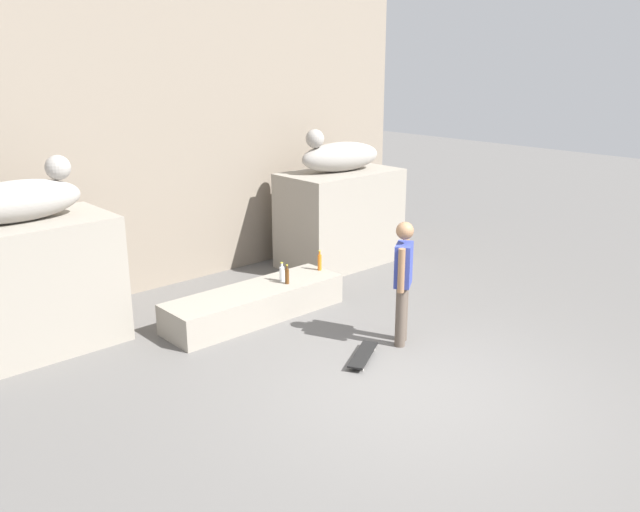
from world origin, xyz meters
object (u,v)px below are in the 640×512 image
(bottle_orange, at_px, (320,262))
(bottle_brown, at_px, (287,276))
(skateboard, at_px, (363,355))
(statue_reclining_right, at_px, (339,156))
(bottle_clear, at_px, (282,273))
(skater, at_px, (403,278))
(statue_reclining_left, at_px, (20,199))

(bottle_orange, xyz_separation_m, bottle_brown, (-0.79, -0.15, -0.01))
(skateboard, height_order, bottle_brown, bottle_brown)
(statue_reclining_right, height_order, bottle_clear, statue_reclining_right)
(skateboard, bearing_deg, statue_reclining_right, -158.91)
(statue_reclining_right, xyz_separation_m, skateboard, (-2.57, -3.15, -1.93))
(skateboard, height_order, bottle_clear, bottle_clear)
(bottle_clear, bearing_deg, skateboard, -99.70)
(skater, distance_m, bottle_orange, 2.11)
(statue_reclining_right, height_order, skateboard, statue_reclining_right)
(skater, height_order, bottle_brown, skater)
(skateboard, distance_m, bottle_orange, 2.41)
(statue_reclining_right, bearing_deg, bottle_brown, 37.01)
(skateboard, xyz_separation_m, bottle_orange, (1.13, 2.06, 0.51))
(statue_reclining_left, height_order, skater, statue_reclining_left)
(skateboard, relative_size, bottle_clear, 2.69)
(bottle_orange, height_order, bottle_clear, bottle_orange)
(skater, bearing_deg, statue_reclining_left, -74.17)
(bottle_orange, bearing_deg, bottle_clear, -178.93)
(skater, distance_m, bottle_brown, 1.97)
(statue_reclining_right, relative_size, skater, 1.00)
(skateboard, relative_size, bottle_orange, 2.47)
(skater, bearing_deg, bottle_brown, -111.36)
(statue_reclining_left, bearing_deg, bottle_clear, -19.54)
(skateboard, height_order, bottle_orange, bottle_orange)
(statue_reclining_left, relative_size, skater, 0.96)
(bottle_orange, distance_m, bottle_clear, 0.78)
(skateboard, xyz_separation_m, bottle_brown, (0.33, 1.91, 0.50))
(bottle_brown, height_order, bottle_clear, same)
(statue_reclining_right, relative_size, bottle_clear, 5.63)
(bottle_orange, bearing_deg, skater, -100.64)
(bottle_brown, bearing_deg, bottle_orange, 10.99)
(bottle_clear, bearing_deg, statue_reclining_left, 161.40)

